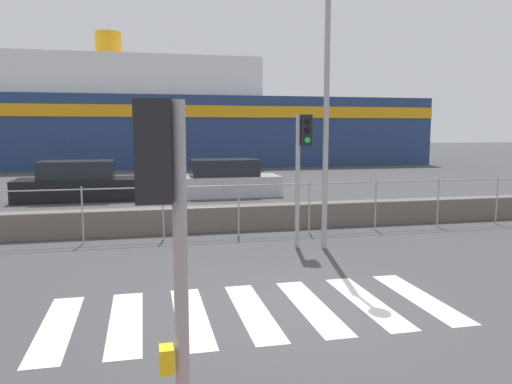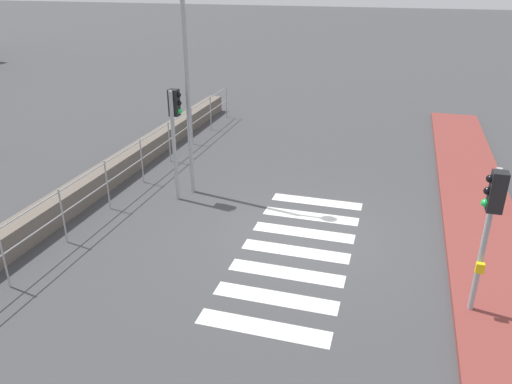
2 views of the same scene
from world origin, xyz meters
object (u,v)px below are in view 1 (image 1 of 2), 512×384
object	(u,v)px
traffic_light_far	(303,151)
traffic_light_near	(164,218)
streetlamp	(330,80)
ferry_boat	(162,121)
parked_car_silver	(224,180)
parked_car_black	(78,183)

from	to	relation	value
traffic_light_far	traffic_light_near	bearing A→B (deg)	-114.85
streetlamp	ferry_boat	xyz separation A→B (m)	(-2.52, 27.19, -0.47)
traffic_light_far	parked_car_silver	xyz separation A→B (m)	(-0.31, 9.01, -1.55)
traffic_light_near	parked_car_silver	distance (m)	16.49
streetlamp	parked_car_black	world-z (taller)	streetlamp
streetlamp	parked_car_black	bearing A→B (deg)	123.85
traffic_light_near	traffic_light_far	distance (m)	7.87
traffic_light_near	ferry_boat	xyz separation A→B (m)	(1.25, 33.92, 1.16)
ferry_boat	parked_car_silver	world-z (taller)	ferry_boat
traffic_light_near	parked_car_black	xyz separation A→B (m)	(-2.55, 16.15, -1.42)
traffic_light_far	parked_car_black	distance (m)	10.85
ferry_boat	parked_car_black	xyz separation A→B (m)	(-3.80, -17.77, -2.58)
ferry_boat	parked_car_silver	distance (m)	18.04
traffic_light_near	streetlamp	bearing A→B (deg)	60.75
traffic_light_near	traffic_light_far	world-z (taller)	traffic_light_far
ferry_boat	streetlamp	bearing A→B (deg)	-84.71
traffic_light_far	parked_car_silver	distance (m)	9.15
traffic_light_far	ferry_boat	distance (m)	26.88
traffic_light_far	parked_car_black	xyz separation A→B (m)	(-5.85, 9.01, -1.55)
traffic_light_far	ferry_boat	xyz separation A→B (m)	(-2.05, 26.78, 1.03)
parked_car_black	ferry_boat	bearing A→B (deg)	77.93
streetlamp	ferry_boat	size ratio (longest dim) A/B	0.16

